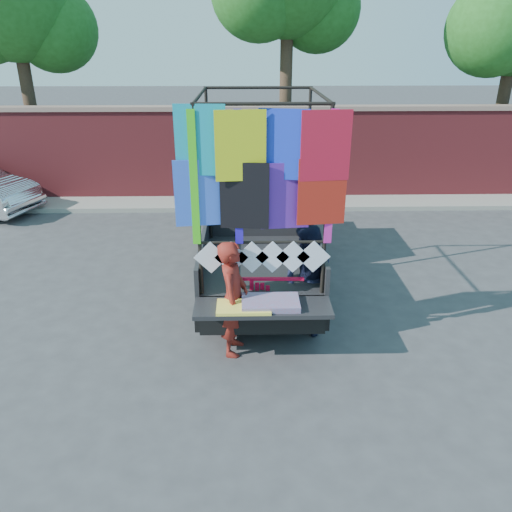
{
  "coord_description": "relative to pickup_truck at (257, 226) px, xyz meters",
  "views": [
    {
      "loc": [
        -0.21,
        -7.11,
        4.29
      ],
      "look_at": [
        -0.05,
        -0.16,
        1.25
      ],
      "focal_mm": 35.0,
      "sensor_mm": 36.0,
      "label": 1
    }
  ],
  "objects": [
    {
      "name": "woman",
      "position": [
        -0.42,
        -2.92,
        -0.03
      ],
      "size": [
        0.5,
        0.69,
        1.75
      ],
      "primitive_type": "imported",
      "rotation": [
        0.0,
        0.0,
        1.43
      ],
      "color": "maroon",
      "rests_on": "ground"
    },
    {
      "name": "pickup_truck",
      "position": [
        0.0,
        0.0,
        0.0
      ],
      "size": [
        2.26,
        5.67,
        3.57
      ],
      "color": "black",
      "rests_on": "ground"
    },
    {
      "name": "curb",
      "position": [
        -0.02,
        4.19,
        -0.84
      ],
      "size": [
        30.0,
        1.2,
        0.12
      ],
      "primitive_type": "cube",
      "color": "gray",
      "rests_on": "ground"
    },
    {
      "name": "man",
      "position": [
        0.72,
        -2.4,
        -0.01
      ],
      "size": [
        1.04,
        1.09,
        1.77
      ],
      "primitive_type": "imported",
      "rotation": [
        0.0,
        0.0,
        -0.97
      ],
      "color": "black",
      "rests_on": "ground"
    },
    {
      "name": "ground",
      "position": [
        -0.02,
        -2.11,
        -0.9
      ],
      "size": [
        90.0,
        90.0,
        0.0
      ],
      "primitive_type": "plane",
      "color": "#38383A",
      "rests_on": "ground"
    },
    {
      "name": "brick_wall",
      "position": [
        -0.02,
        4.89,
        0.42
      ],
      "size": [
        30.0,
        0.45,
        2.61
      ],
      "color": "maroon",
      "rests_on": "ground"
    },
    {
      "name": "streamer_bundle",
      "position": [
        0.05,
        -2.67,
        -0.04
      ],
      "size": [
        0.94,
        0.07,
        0.65
      ],
      "color": "red",
      "rests_on": "ground"
    },
    {
      "name": "tree_left",
      "position": [
        -6.5,
        6.01,
        4.21
      ],
      "size": [
        4.2,
        3.3,
        7.05
      ],
      "color": "#38281C",
      "rests_on": "ground"
    }
  ]
}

